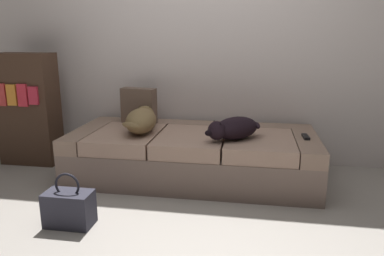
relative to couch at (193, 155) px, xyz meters
The scene contains 9 objects.
ground_plane 1.02m from the couch, 90.00° to the right, with size 10.00×10.00×0.00m, color #9D968E.
back_wall 1.32m from the couch, 90.00° to the left, with size 6.40×0.10×2.80m, color silver.
couch is the anchor object (origin of this frame).
dog_tan 0.56m from the couch, behind, with size 0.32×0.62×0.21m.
dog_dark 0.51m from the couch, 26.72° to the right, with size 0.48×0.44×0.19m.
tv_remote 0.99m from the couch, ahead, with size 0.04×0.15×0.02m, color black.
throw_pillow 0.75m from the couch, 154.48° to the left, with size 0.34×0.12×0.34m, color brown.
handbag 1.22m from the couch, 124.21° to the right, with size 0.32×0.18×0.38m.
bookshelf 1.73m from the couch, behind, with size 0.56×0.30×1.10m.
Camera 1 is at (0.51, -2.12, 1.26)m, focal length 34.38 mm.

